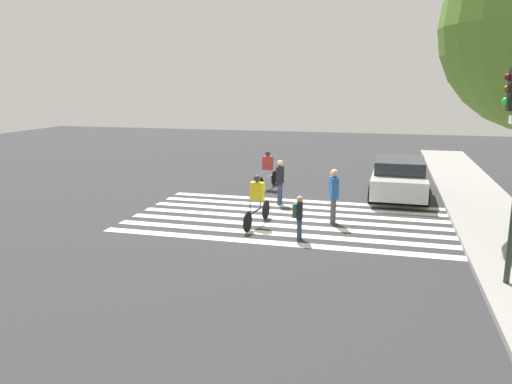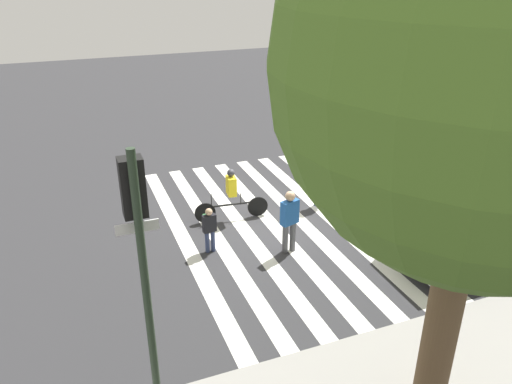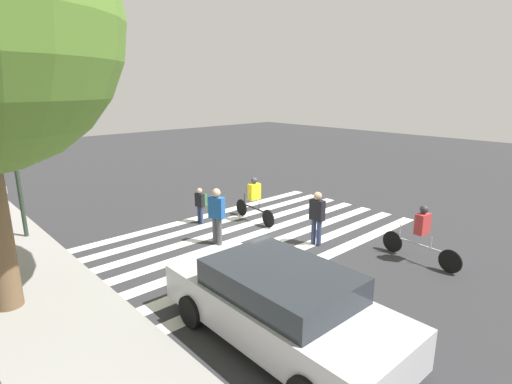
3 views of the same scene
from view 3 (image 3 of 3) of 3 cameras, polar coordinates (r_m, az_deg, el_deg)
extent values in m
plane|color=#2D2D30|center=(12.78, 0.10, -5.98)|extent=(60.00, 60.00, 0.00)
cube|color=gray|center=(10.01, -27.99, -13.55)|extent=(36.00, 2.50, 0.14)
cube|color=silver|center=(11.18, 9.23, -9.31)|extent=(0.40, 10.00, 0.01)
cube|color=silver|center=(11.67, 5.89, -8.12)|extent=(0.40, 10.00, 0.01)
cube|color=silver|center=(12.21, 2.85, -7.00)|extent=(0.40, 10.00, 0.01)
cube|color=silver|center=(12.78, 0.10, -5.96)|extent=(0.40, 10.00, 0.01)
cube|color=silver|center=(13.38, -2.41, -5.01)|extent=(0.40, 10.00, 0.01)
cube|color=silver|center=(14.01, -4.69, -4.12)|extent=(0.40, 10.00, 0.01)
cube|color=silver|center=(14.66, -6.77, -3.31)|extent=(0.40, 10.00, 0.01)
cylinder|color=#283828|center=(13.54, -31.13, 3.49)|extent=(0.12, 0.12, 4.75)
cube|color=black|center=(13.42, -31.26, 10.99)|extent=(0.32, 0.26, 0.84)
cube|color=silver|center=(13.45, -30.91, 8.46)|extent=(0.60, 0.02, 0.16)
sphere|color=#590F0F|center=(13.45, -30.71, 12.06)|extent=(0.15, 0.15, 0.15)
sphere|color=#59470F|center=(13.46, -30.58, 11.08)|extent=(0.15, 0.15, 0.15)
sphere|color=#26D83F|center=(13.46, -30.45, 10.11)|extent=(0.15, 0.15, 0.15)
cylinder|color=#283828|center=(16.35, -31.95, -1.85)|extent=(0.06, 0.06, 0.97)
cylinder|color=gray|center=(16.22, -32.23, 0.17)|extent=(0.15, 0.15, 0.22)
sphere|color=gray|center=(16.19, -32.28, 0.54)|extent=(0.14, 0.14, 0.14)
cylinder|color=navy|center=(11.89, 8.98, -5.82)|extent=(0.14, 0.14, 0.77)
cylinder|color=navy|center=(12.01, 8.23, -5.58)|extent=(0.14, 0.14, 0.77)
cube|color=black|center=(11.73, 8.73, -2.56)|extent=(0.45, 0.20, 0.61)
sphere|color=tan|center=(11.61, 8.81, -0.56)|extent=(0.24, 0.24, 0.24)
cylinder|color=navy|center=(13.74, -7.78, -3.33)|extent=(0.11, 0.11, 0.59)
cylinder|color=navy|center=(13.86, -8.15, -3.18)|extent=(0.11, 0.11, 0.59)
cube|color=black|center=(13.64, -8.04, -1.14)|extent=(0.36, 0.19, 0.47)
sphere|color=tan|center=(13.56, -8.09, 0.19)|extent=(0.18, 0.18, 0.18)
cube|color=#2D6638|center=(13.71, -7.53, -1.05)|extent=(0.27, 0.15, 0.39)
cylinder|color=#4C4C51|center=(11.82, -5.25, -5.71)|extent=(0.15, 0.15, 0.81)
cylinder|color=#4C4C51|center=(11.98, -5.88, -5.44)|extent=(0.15, 0.15, 0.81)
cube|color=#1E5199|center=(11.67, -5.65, -2.24)|extent=(0.51, 0.34, 0.64)
sphere|color=tan|center=(11.55, -5.71, -0.12)|extent=(0.25, 0.25, 0.25)
cylinder|color=black|center=(11.99, 18.90, -6.71)|extent=(0.61, 0.10, 0.61)
cylinder|color=black|center=(11.24, 25.99, -8.90)|extent=(0.61, 0.10, 0.61)
cube|color=#B2B2B7|center=(11.53, 22.40, -7.02)|extent=(1.41, 0.17, 0.04)
cylinder|color=#B2B2B7|center=(11.34, 23.75, -6.65)|extent=(0.03, 0.03, 0.32)
cylinder|color=#B2B2B7|center=(11.76, 19.89, -5.31)|extent=(0.03, 0.03, 0.40)
cube|color=#B73333|center=(11.33, 22.69, -4.22)|extent=(0.28, 0.42, 0.55)
sphere|color=#333338|center=(11.22, 22.89, -2.31)|extent=(0.22, 0.22, 0.22)
cylinder|color=black|center=(14.47, -2.08, -2.23)|extent=(0.61, 0.11, 0.61)
cylinder|color=black|center=(13.27, 1.76, -3.81)|extent=(0.61, 0.11, 0.61)
cube|color=black|center=(13.81, -0.25, -2.33)|extent=(1.32, 0.18, 0.04)
cylinder|color=black|center=(13.55, 0.44, -1.95)|extent=(0.03, 0.03, 0.32)
cylinder|color=black|center=(14.21, -1.65, -1.00)|extent=(0.03, 0.03, 0.40)
cube|color=yellow|center=(13.65, -0.25, 0.06)|extent=(0.28, 0.42, 0.55)
sphere|color=#333338|center=(13.55, -0.25, 1.68)|extent=(0.22, 0.22, 0.22)
cube|color=#B7B7BC|center=(7.53, 3.50, -16.53)|extent=(4.80, 2.03, 0.72)
cube|color=#23282D|center=(7.24, 3.58, -12.49)|extent=(2.65, 1.84, 0.48)
cylinder|color=black|center=(8.17, -9.19, -16.44)|extent=(0.64, 0.21, 0.64)
cylinder|color=black|center=(9.18, 1.08, -12.52)|extent=(0.64, 0.21, 0.64)
cylinder|color=black|center=(7.60, 17.35, -19.62)|extent=(0.64, 0.21, 0.64)
camera|label=1|loc=(24.54, -31.34, 11.96)|focal=35.00mm
camera|label=2|loc=(14.38, -59.41, 17.14)|focal=35.00mm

